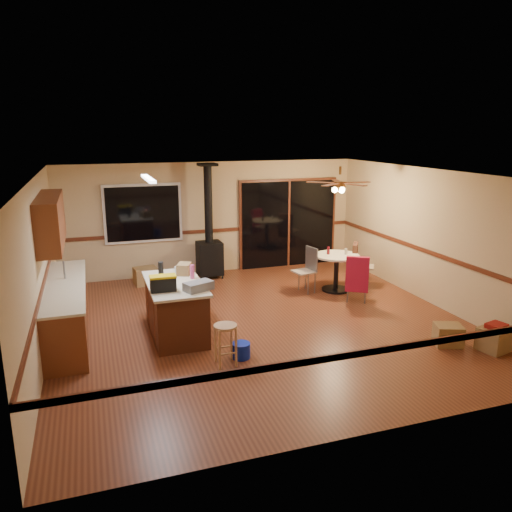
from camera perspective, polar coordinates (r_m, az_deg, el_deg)
name	(u,v)px	position (r m, az deg, el deg)	size (l,w,h in m)	color
floor	(261,323)	(8.88, 0.62, -7.67)	(7.00, 7.00, 0.00)	brown
ceiling	(262,175)	(8.26, 0.67, 9.30)	(7.00, 7.00, 0.00)	silver
wall_back	(213,218)	(11.77, -4.98, 4.36)	(7.00, 7.00, 0.00)	tan
wall_front	(370,326)	(5.45, 12.95, -7.85)	(7.00, 7.00, 0.00)	tan
wall_left	(39,269)	(8.07, -23.55, -1.42)	(7.00, 7.00, 0.00)	tan
wall_right	(434,238)	(10.15, 19.66, 1.98)	(7.00, 7.00, 0.00)	tan
chair_rail	(262,269)	(8.55, 0.64, -1.44)	(7.00, 7.00, 0.08)	#542515
window	(143,213)	(11.42, -12.79, 4.77)	(1.72, 0.10, 1.32)	black
sliding_door	(288,224)	(12.34, 3.72, 3.67)	(2.52, 0.10, 2.10)	black
lower_cabinets	(67,311)	(8.78, -20.78, -5.90)	(0.60, 3.00, 0.86)	brown
countertop	(64,285)	(8.64, -21.04, -3.09)	(0.64, 3.04, 0.04)	beige
upper_cabinets	(51,221)	(8.61, -22.43, 3.72)	(0.35, 2.00, 0.80)	brown
kitchen_island	(176,308)	(8.37, -9.17, -5.92)	(0.88, 1.68, 0.90)	#451F11
wood_stove	(209,246)	(11.41, -5.36, 1.11)	(0.55, 0.50, 2.52)	black
ceiling_fan	(340,186)	(10.28, 9.55, 7.91)	(0.24, 0.24, 0.55)	brown
fluorescent_strip	(148,179)	(8.16, -12.21, 8.63)	(0.10, 1.20, 0.04)	white
toolbox_grey	(198,286)	(7.77, -6.59, -3.43)	(0.44, 0.24, 0.14)	slate
toolbox_black	(163,284)	(7.81, -10.58, -3.18)	(0.39, 0.20, 0.21)	black
toolbox_yellow_lid	(163,276)	(7.77, -10.62, -2.31)	(0.40, 0.21, 0.03)	gold
box_on_island	(184,269)	(8.64, -8.21, -1.47)	(0.21, 0.28, 0.19)	olive
bottle_dark	(161,271)	(8.37, -10.81, -1.69)	(0.09, 0.09, 0.30)	black
bottle_pink	(192,272)	(8.37, -7.31, -1.79)	(0.07, 0.07, 0.24)	#D84C8C
bottle_white	(176,271)	(8.57, -9.11, -1.72)	(0.05, 0.05, 0.16)	white
bar_stool	(226,345)	(7.30, -3.49, -10.10)	(0.34, 0.34, 0.61)	tan
blue_bucket	(241,350)	(7.58, -1.72, -10.73)	(0.28, 0.28, 0.23)	#0D24B6
dining_table	(336,266)	(10.59, 9.17, -1.15)	(0.93, 0.93, 0.78)	black
glass_red	(328,250)	(10.53, 8.27, 0.63)	(0.06, 0.06, 0.16)	#590C14
glass_cream	(346,252)	(10.55, 10.23, 0.50)	(0.05, 0.05, 0.13)	beige
chair_left	(308,265)	(10.42, 5.97, -0.97)	(0.47, 0.47, 0.51)	tan
chair_near	(357,274)	(9.86, 11.50, -2.04)	(0.60, 0.61, 0.70)	tan
chair_right	(356,259)	(10.96, 11.36, -0.38)	(0.61, 0.60, 0.70)	tan
box_under_window	(146,276)	(11.22, -12.51, -2.24)	(0.48, 0.38, 0.38)	olive
box_corner_a	(495,339)	(8.63, 25.64, -8.55)	(0.47, 0.39, 0.36)	olive
box_corner_b	(448,335)	(8.53, 21.10, -8.41)	(0.41, 0.35, 0.33)	olive
box_small_red	(497,326)	(8.55, 25.79, -7.21)	(0.28, 0.24, 0.08)	maroon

